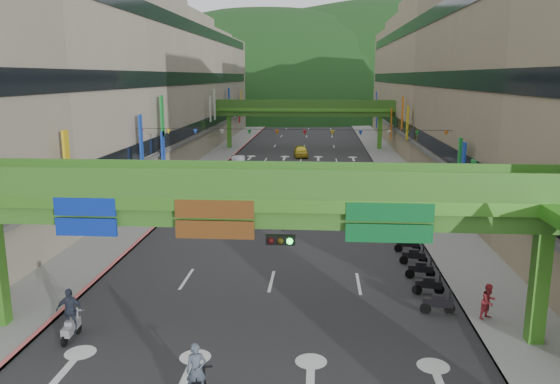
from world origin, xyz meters
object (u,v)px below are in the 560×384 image
object	(u,v)px
scooter_rider_near	(197,377)
pedestrian_red	(488,305)
car_silver	(238,162)
scooter_rider_mid	(279,195)
overpass_near	(280,217)
car_yellow	(301,151)

from	to	relation	value
scooter_rider_near	pedestrian_red	bearing A→B (deg)	31.91
car_silver	scooter_rider_mid	bearing A→B (deg)	-80.19
scooter_rider_near	scooter_rider_mid	distance (m)	27.90
scooter_rider_mid	pedestrian_red	distance (m)	23.46
overpass_near	car_silver	distance (m)	42.68
pedestrian_red	car_silver	bearing A→B (deg)	79.31
scooter_rider_mid	car_silver	world-z (taller)	scooter_rider_mid
car_yellow	pedestrian_red	distance (m)	49.83
car_yellow	car_silver	bearing A→B (deg)	-130.46
overpass_near	car_silver	world-z (taller)	overpass_near
scooter_rider_mid	scooter_rider_near	bearing A→B (deg)	-91.15
car_silver	pedestrian_red	distance (m)	42.54
scooter_rider_mid	car_yellow	size ratio (longest dim) A/B	0.42
overpass_near	scooter_rider_near	world-z (taller)	overpass_near
overpass_near	pedestrian_red	size ratio (longest dim) A/B	17.82
scooter_rider_near	pedestrian_red	world-z (taller)	scooter_rider_near
overpass_near	scooter_rider_mid	bearing A→B (deg)	94.41
scooter_rider_near	pedestrian_red	distance (m)	13.24
scooter_rider_mid	pedestrian_red	xyz separation A→B (m)	(10.68, -20.89, -0.17)
overpass_near	car_silver	size ratio (longest dim) A/B	6.32
car_silver	car_yellow	bearing A→B (deg)	45.99
car_silver	car_yellow	distance (m)	11.94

